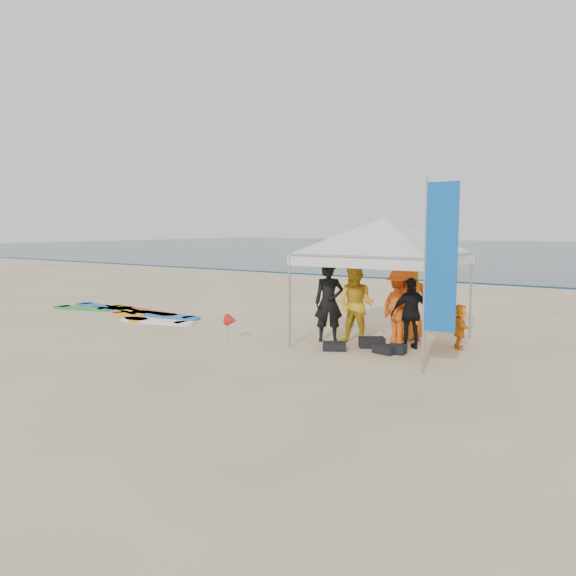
{
  "coord_description": "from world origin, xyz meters",
  "views": [
    {
      "loc": [
        7.83,
        -8.58,
        2.66
      ],
      "look_at": [
        0.34,
        2.6,
        1.2
      ],
      "focal_mm": 35.0,
      "sensor_mm": 36.0,
      "label": 1
    }
  ],
  "objects_px": {
    "marker_pennant": "(232,320)",
    "feather_flag": "(440,260)",
    "person_orange_b": "(409,300)",
    "person_black_b": "(412,313)",
    "person_black_a": "(329,302)",
    "person_seated": "(460,326)",
    "person_orange_a": "(400,307)",
    "canopy_tent": "(385,218)",
    "person_yellow": "(356,305)",
    "surfboard_spread": "(129,312)"
  },
  "relations": [
    {
      "from": "canopy_tent",
      "to": "marker_pennant",
      "type": "xyz_separation_m",
      "value": [
        -3.01,
        -1.79,
        -2.38
      ]
    },
    {
      "from": "person_orange_b",
      "to": "person_black_b",
      "type": "bearing_deg",
      "value": 87.0
    },
    {
      "from": "canopy_tent",
      "to": "surfboard_spread",
      "type": "bearing_deg",
      "value": -178.17
    },
    {
      "from": "person_orange_b",
      "to": "canopy_tent",
      "type": "relative_size",
      "value": 0.43
    },
    {
      "from": "person_orange_a",
      "to": "canopy_tent",
      "type": "distance_m",
      "value": 2.05
    },
    {
      "from": "person_orange_a",
      "to": "person_black_b",
      "type": "distance_m",
      "value": 0.4
    },
    {
      "from": "marker_pennant",
      "to": "surfboard_spread",
      "type": "distance_m",
      "value": 5.59
    },
    {
      "from": "person_yellow",
      "to": "feather_flag",
      "type": "relative_size",
      "value": 0.51
    },
    {
      "from": "person_black_a",
      "to": "person_seated",
      "type": "distance_m",
      "value": 2.97
    },
    {
      "from": "surfboard_spread",
      "to": "canopy_tent",
      "type": "bearing_deg",
      "value": 1.83
    },
    {
      "from": "feather_flag",
      "to": "canopy_tent",
      "type": "bearing_deg",
      "value": 133.35
    },
    {
      "from": "person_orange_b",
      "to": "person_orange_a",
      "type": "bearing_deg",
      "value": 67.59
    },
    {
      "from": "person_orange_a",
      "to": "marker_pennant",
      "type": "distance_m",
      "value": 3.88
    },
    {
      "from": "person_black_b",
      "to": "canopy_tent",
      "type": "bearing_deg",
      "value": -55.09
    },
    {
      "from": "person_black_b",
      "to": "person_orange_b",
      "type": "height_order",
      "value": "person_orange_b"
    },
    {
      "from": "person_black_b",
      "to": "person_seated",
      "type": "distance_m",
      "value": 1.11
    },
    {
      "from": "person_black_a",
      "to": "person_seated",
      "type": "xyz_separation_m",
      "value": [
        2.8,
        0.9,
        -0.43
      ]
    },
    {
      "from": "person_orange_a",
      "to": "person_orange_b",
      "type": "bearing_deg",
      "value": -56.97
    },
    {
      "from": "canopy_tent",
      "to": "person_seated",
      "type": "bearing_deg",
      "value": 13.5
    },
    {
      "from": "person_yellow",
      "to": "person_orange_b",
      "type": "relative_size",
      "value": 0.96
    },
    {
      "from": "person_orange_b",
      "to": "feather_flag",
      "type": "relative_size",
      "value": 0.54
    },
    {
      "from": "canopy_tent",
      "to": "person_black_a",
      "type": "bearing_deg",
      "value": -156.22
    },
    {
      "from": "person_orange_a",
      "to": "person_seated",
      "type": "height_order",
      "value": "person_orange_a"
    },
    {
      "from": "marker_pennant",
      "to": "person_yellow",
      "type": "bearing_deg",
      "value": 26.15
    },
    {
      "from": "person_seated",
      "to": "marker_pennant",
      "type": "bearing_deg",
      "value": 93.5
    },
    {
      "from": "person_seated",
      "to": "marker_pennant",
      "type": "distance_m",
      "value": 5.15
    },
    {
      "from": "marker_pennant",
      "to": "feather_flag",
      "type": "bearing_deg",
      "value": -3.97
    },
    {
      "from": "person_black_a",
      "to": "feather_flag",
      "type": "bearing_deg",
      "value": -61.75
    },
    {
      "from": "person_yellow",
      "to": "marker_pennant",
      "type": "relative_size",
      "value": 2.86
    },
    {
      "from": "surfboard_spread",
      "to": "person_orange_a",
      "type": "bearing_deg",
      "value": 1.53
    },
    {
      "from": "person_seated",
      "to": "marker_pennant",
      "type": "relative_size",
      "value": 1.55
    },
    {
      "from": "person_black_a",
      "to": "person_yellow",
      "type": "distance_m",
      "value": 0.71
    },
    {
      "from": "person_seated",
      "to": "surfboard_spread",
      "type": "distance_m",
      "value": 10.06
    },
    {
      "from": "feather_flag",
      "to": "surfboard_spread",
      "type": "bearing_deg",
      "value": 169.82
    },
    {
      "from": "person_black_a",
      "to": "person_orange_a",
      "type": "height_order",
      "value": "person_black_a"
    },
    {
      "from": "person_orange_b",
      "to": "person_black_a",
      "type": "bearing_deg",
      "value": 10.31
    },
    {
      "from": "canopy_tent",
      "to": "person_orange_a",
      "type": "bearing_deg",
      "value": -4.3
    },
    {
      "from": "person_black_a",
      "to": "person_yellow",
      "type": "xyz_separation_m",
      "value": [
        0.71,
        -0.02,
        -0.01
      ]
    },
    {
      "from": "person_orange_b",
      "to": "person_seated",
      "type": "distance_m",
      "value": 1.4
    },
    {
      "from": "feather_flag",
      "to": "surfboard_spread",
      "type": "height_order",
      "value": "feather_flag"
    },
    {
      "from": "person_orange_a",
      "to": "person_black_b",
      "type": "height_order",
      "value": "person_orange_a"
    },
    {
      "from": "person_orange_a",
      "to": "person_orange_b",
      "type": "distance_m",
      "value": 0.72
    },
    {
      "from": "feather_flag",
      "to": "surfboard_spread",
      "type": "distance_m",
      "value": 10.75
    },
    {
      "from": "person_orange_b",
      "to": "surfboard_spread",
      "type": "distance_m",
      "value": 8.83
    },
    {
      "from": "person_yellow",
      "to": "person_orange_b",
      "type": "xyz_separation_m",
      "value": [
        0.79,
        1.2,
        0.04
      ]
    },
    {
      "from": "feather_flag",
      "to": "person_orange_a",
      "type": "bearing_deg",
      "value": 127.03
    },
    {
      "from": "person_seated",
      "to": "feather_flag",
      "type": "bearing_deg",
      "value": 166.5
    },
    {
      "from": "person_yellow",
      "to": "feather_flag",
      "type": "xyz_separation_m",
      "value": [
        2.44,
        -1.62,
        1.18
      ]
    },
    {
      "from": "person_yellow",
      "to": "marker_pennant",
      "type": "distance_m",
      "value": 2.91
    },
    {
      "from": "person_black_b",
      "to": "person_orange_b",
      "type": "relative_size",
      "value": 0.82
    }
  ]
}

